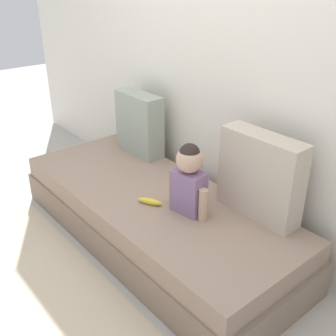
{
  "coord_description": "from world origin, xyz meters",
  "views": [
    {
      "loc": [
        1.9,
        -1.45,
        1.75
      ],
      "look_at": [
        0.16,
        0.0,
        0.62
      ],
      "focal_mm": 43.48,
      "sensor_mm": 36.0,
      "label": 1
    }
  ],
  "objects_px": {
    "couch": "(154,217)",
    "banana": "(150,201)",
    "throw_pillow_right": "(260,176)",
    "toddler": "(189,178)",
    "throw_pillow_left": "(139,124)"
  },
  "relations": [
    {
      "from": "couch",
      "to": "banana",
      "type": "bearing_deg",
      "value": -46.34
    },
    {
      "from": "couch",
      "to": "throw_pillow_right",
      "type": "bearing_deg",
      "value": 29.2
    },
    {
      "from": "toddler",
      "to": "throw_pillow_left",
      "type": "bearing_deg",
      "value": 161.63
    },
    {
      "from": "throw_pillow_left",
      "to": "banana",
      "type": "relative_size",
      "value": 2.9
    },
    {
      "from": "couch",
      "to": "throw_pillow_left",
      "type": "bearing_deg",
      "value": 150.8
    },
    {
      "from": "throw_pillow_right",
      "to": "banana",
      "type": "bearing_deg",
      "value": -139.05
    },
    {
      "from": "couch",
      "to": "banana",
      "type": "xyz_separation_m",
      "value": [
        0.1,
        -0.1,
        0.21
      ]
    },
    {
      "from": "throw_pillow_left",
      "to": "toddler",
      "type": "distance_m",
      "value": 0.97
    },
    {
      "from": "couch",
      "to": "throw_pillow_right",
      "type": "relative_size",
      "value": 4.15
    },
    {
      "from": "throw_pillow_left",
      "to": "banana",
      "type": "height_order",
      "value": "throw_pillow_left"
    },
    {
      "from": "throw_pillow_left",
      "to": "couch",
      "type": "bearing_deg",
      "value": -29.2
    },
    {
      "from": "couch",
      "to": "throw_pillow_right",
      "type": "xyz_separation_m",
      "value": [
        0.61,
        0.34,
        0.45
      ]
    },
    {
      "from": "throw_pillow_right",
      "to": "banana",
      "type": "distance_m",
      "value": 0.72
    },
    {
      "from": "throw_pillow_right",
      "to": "toddler",
      "type": "bearing_deg",
      "value": -133.52
    },
    {
      "from": "throw_pillow_left",
      "to": "throw_pillow_right",
      "type": "bearing_deg",
      "value": 0.0
    }
  ]
}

